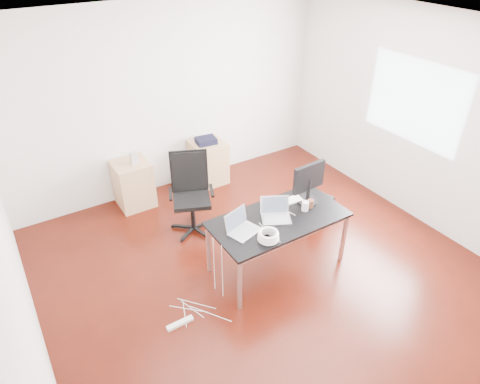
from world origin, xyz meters
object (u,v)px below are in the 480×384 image
desk (278,222)px  filing_cabinet_right (208,162)px  filing_cabinet_left (133,184)px  pc_tower (316,207)px  office_chair (191,190)px

desk → filing_cabinet_right: 2.27m
filing_cabinet_left → pc_tower: (2.01, -1.75, -0.13)m
office_chair → desk: bearing=-45.5°
desk → filing_cabinet_left: (-0.99, 2.23, -0.33)m
desk → filing_cabinet_left: bearing=113.9°
desk → pc_tower: bearing=24.8°
desk → office_chair: 1.37m
office_chair → pc_tower: 1.77m
office_chair → filing_cabinet_left: office_chair is taller
pc_tower → filing_cabinet_right: bearing=96.4°
filing_cabinet_left → pc_tower: 2.67m
filing_cabinet_right → pc_tower: bearing=-66.7°
filing_cabinet_right → pc_tower: size_ratio=1.56×
filing_cabinet_right → desk: bearing=-96.8°
filing_cabinet_left → filing_cabinet_right: (1.26, 0.00, 0.00)m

